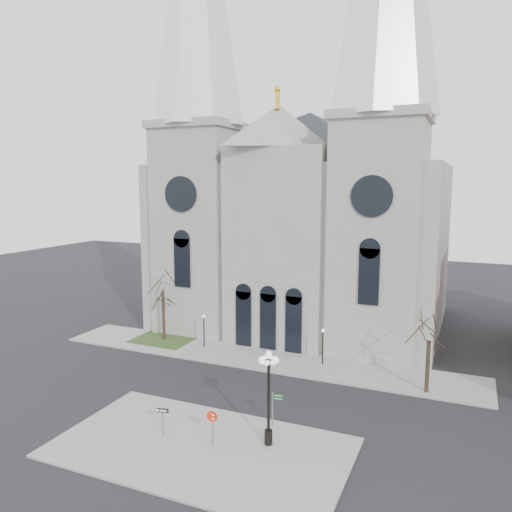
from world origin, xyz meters
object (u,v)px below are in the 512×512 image
at_px(stop_sign, 213,420).
at_px(one_way_sign, 163,416).
at_px(street_name_sign, 274,406).
at_px(globe_lamp, 269,386).

xyz_separation_m(stop_sign, one_way_sign, (-3.50, -0.21, -0.33)).
distance_m(one_way_sign, street_name_sign, 7.23).
xyz_separation_m(globe_lamp, one_way_sign, (-6.63, -1.62, -2.46)).
xyz_separation_m(stop_sign, globe_lamp, (3.13, 1.41, 2.13)).
distance_m(globe_lamp, street_name_sign, 3.36).
relative_size(stop_sign, one_way_sign, 1.20).
height_order(one_way_sign, street_name_sign, street_name_sign).
bearing_deg(one_way_sign, globe_lamp, -1.00).
bearing_deg(stop_sign, one_way_sign, -159.26).
xyz_separation_m(stop_sign, street_name_sign, (2.59, 3.70, -0.27)).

